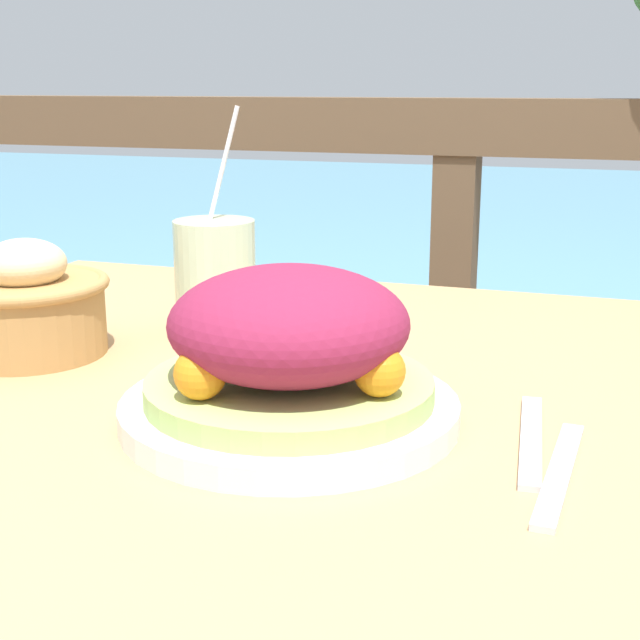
# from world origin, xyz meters

# --- Properties ---
(patio_table) EXTENTS (1.07, 0.91, 0.73)m
(patio_table) POSITION_xyz_m (0.00, 0.00, 0.64)
(patio_table) COLOR tan
(patio_table) RESTS_ON ground_plane
(railing_fence) EXTENTS (2.80, 0.08, 0.98)m
(railing_fence) POSITION_xyz_m (0.00, 0.77, 0.74)
(railing_fence) COLOR brown
(railing_fence) RESTS_ON ground_plane
(sea_backdrop) EXTENTS (12.00, 4.00, 0.47)m
(sea_backdrop) POSITION_xyz_m (0.00, 3.27, 0.23)
(sea_backdrop) COLOR #568EA8
(sea_backdrop) RESTS_ON ground_plane
(salad_plate) EXTENTS (0.27, 0.27, 0.13)m
(salad_plate) POSITION_xyz_m (0.02, -0.08, 0.79)
(salad_plate) COLOR silver
(salad_plate) RESTS_ON patio_table
(drink_glass) EXTENTS (0.09, 0.09, 0.24)m
(drink_glass) POSITION_xyz_m (-0.15, 0.14, 0.80)
(drink_glass) COLOR beige
(drink_glass) RESTS_ON patio_table
(bread_basket) EXTENTS (0.16, 0.16, 0.12)m
(bread_basket) POSITION_xyz_m (-0.30, 0.01, 0.79)
(bread_basket) COLOR #AD7F47
(bread_basket) RESTS_ON patio_table
(fork) EXTENTS (0.03, 0.18, 0.00)m
(fork) POSITION_xyz_m (0.21, -0.06, 0.74)
(fork) COLOR silver
(fork) RESTS_ON patio_table
(knife) EXTENTS (0.02, 0.18, 0.00)m
(knife) POSITION_xyz_m (0.24, -0.11, 0.74)
(knife) COLOR silver
(knife) RESTS_ON patio_table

